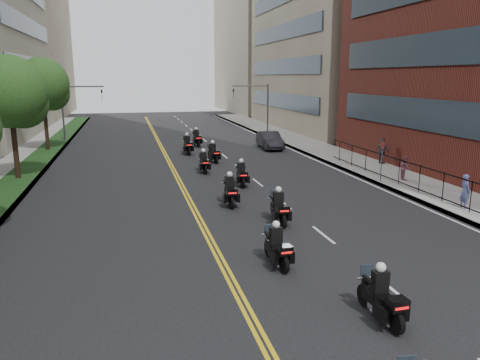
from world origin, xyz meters
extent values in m
cube|color=gray|center=(12.00, 25.00, 0.07)|extent=(4.00, 90.00, 0.15)
cube|color=gray|center=(-12.00, 25.00, 0.07)|extent=(4.00, 90.00, 0.15)
cube|color=#163714|center=(-11.20, 25.00, 0.17)|extent=(2.00, 90.00, 0.04)
cube|color=#333F4C|center=(13.95, 17.00, 3.50)|extent=(0.12, 25.80, 1.80)
cube|color=#333F4C|center=(13.95, 17.00, 7.50)|extent=(0.12, 25.80, 1.80)
cube|color=#7D6F5B|center=(21.50, 48.00, 15.00)|extent=(15.00, 28.00, 30.00)
cube|color=#333F4C|center=(13.95, 48.00, 3.50)|extent=(0.12, 24.08, 1.80)
cube|color=#333F4C|center=(13.95, 48.00, 7.50)|extent=(0.12, 24.08, 1.80)
cube|color=#333F4C|center=(13.95, 48.00, 11.50)|extent=(0.12, 24.08, 1.80)
cube|color=gray|center=(21.50, 78.00, 13.00)|extent=(15.00, 28.00, 26.00)
cube|color=#333F4C|center=(-13.95, 48.00, 3.50)|extent=(0.12, 24.08, 1.80)
cube|color=#333F4C|center=(-13.95, 48.00, 7.50)|extent=(0.12, 24.08, 1.80)
cube|color=#333F4C|center=(-13.95, 48.00, 11.50)|extent=(0.12, 24.08, 1.80)
cube|color=#7D6F5B|center=(-22.00, 78.00, 13.00)|extent=(16.00, 28.00, 26.00)
cube|color=black|center=(11.00, 12.00, 1.60)|extent=(0.05, 28.00, 0.05)
cube|color=black|center=(11.00, 12.00, 0.30)|extent=(0.05, 28.00, 0.05)
cylinder|color=#321F16|center=(-11.20, 24.00, 2.55)|extent=(0.32, 0.32, 5.11)
sphere|color=#1D4E1A|center=(-11.20, 24.00, 5.47)|extent=(4.40, 4.40, 4.40)
sphere|color=#1D4E1A|center=(-10.60, 24.40, 4.75)|extent=(3.08, 3.08, 3.08)
cylinder|color=#321F16|center=(-11.20, 36.00, 2.69)|extent=(0.32, 0.32, 5.39)
sphere|color=#1D4E1A|center=(-11.20, 36.00, 5.78)|extent=(4.40, 4.40, 4.40)
sphere|color=#1D4E1A|center=(-10.60, 36.40, 5.00)|extent=(3.08, 3.08, 3.08)
cylinder|color=#3F3F44|center=(10.50, 42.00, 2.80)|extent=(0.18, 0.18, 5.60)
cylinder|color=#3F3F44|center=(8.50, 42.00, 5.40)|extent=(4.00, 0.14, 0.14)
imported|color=black|center=(6.70, 42.00, 4.60)|extent=(0.16, 0.20, 1.00)
cylinder|color=#3F3F44|center=(-10.50, 42.00, 2.80)|extent=(0.18, 0.18, 5.60)
cylinder|color=#3F3F44|center=(-8.50, 42.00, 5.40)|extent=(4.00, 0.14, 0.14)
imported|color=black|center=(-6.70, 42.00, 4.60)|extent=(0.16, 0.20, 1.00)
cylinder|color=black|center=(1.91, 2.52, 0.32)|extent=(0.15, 0.65, 0.65)
cylinder|color=black|center=(1.86, 4.04, 0.32)|extent=(0.15, 0.65, 0.65)
cube|color=black|center=(1.88, 3.28, 0.59)|extent=(0.44, 1.29, 0.38)
cube|color=silver|center=(1.88, 3.33, 0.37)|extent=(0.38, 0.53, 0.28)
cube|color=black|center=(1.91, 2.52, 0.82)|extent=(0.51, 0.42, 0.30)
cube|color=red|center=(1.91, 2.32, 0.80)|extent=(0.38, 0.04, 0.07)
cube|color=black|center=(1.88, 3.33, 1.06)|extent=(0.43, 0.28, 0.59)
sphere|color=white|center=(1.88, 3.34, 1.46)|extent=(0.28, 0.28, 0.28)
cylinder|color=black|center=(0.39, 6.75, 0.32)|extent=(0.16, 0.64, 0.63)
cylinder|color=black|center=(0.31, 8.24, 0.32)|extent=(0.16, 0.64, 0.63)
cube|color=black|center=(0.35, 7.49, 0.58)|extent=(0.46, 1.28, 0.37)
cube|color=silver|center=(0.35, 7.54, 0.36)|extent=(0.38, 0.53, 0.28)
cube|color=black|center=(0.39, 6.75, 0.80)|extent=(0.50, 0.42, 0.30)
cube|color=red|center=(0.40, 6.55, 0.78)|extent=(0.37, 0.05, 0.07)
cube|color=black|center=(0.35, 7.54, 1.04)|extent=(0.42, 0.28, 0.58)
sphere|color=white|center=(0.34, 7.55, 1.43)|extent=(0.27, 0.27, 0.27)
cylinder|color=black|center=(1.86, 11.20, 0.33)|extent=(0.18, 0.67, 0.67)
cylinder|color=black|center=(1.95, 12.77, 0.33)|extent=(0.18, 0.67, 0.67)
cube|color=black|center=(1.90, 11.99, 0.61)|extent=(0.49, 1.34, 0.39)
cube|color=silver|center=(1.91, 12.04, 0.38)|extent=(0.40, 0.56, 0.29)
cube|color=black|center=(1.86, 11.20, 0.84)|extent=(0.53, 0.44, 0.31)
cube|color=red|center=(1.85, 11.00, 0.82)|extent=(0.39, 0.05, 0.07)
cube|color=black|center=(1.91, 12.04, 1.10)|extent=(0.45, 0.30, 0.61)
sphere|color=white|center=(1.91, 12.05, 1.51)|extent=(0.28, 0.28, 0.28)
cylinder|color=black|center=(0.39, 14.64, 0.34)|extent=(0.20, 0.70, 0.69)
cylinder|color=black|center=(0.53, 16.26, 0.34)|extent=(0.20, 0.70, 0.69)
cube|color=black|center=(0.46, 15.45, 0.63)|extent=(0.54, 1.40, 0.40)
cube|color=silver|center=(0.46, 15.50, 0.39)|extent=(0.43, 0.59, 0.30)
cube|color=black|center=(0.39, 14.64, 0.87)|extent=(0.56, 0.47, 0.32)
cube|color=red|center=(0.37, 14.43, 0.85)|extent=(0.41, 0.06, 0.07)
cube|color=black|center=(0.46, 15.50, 1.13)|extent=(0.47, 0.32, 0.63)
sphere|color=white|center=(0.46, 15.51, 1.56)|extent=(0.29, 0.29, 0.29)
cylinder|color=black|center=(1.97, 18.71, 0.33)|extent=(0.19, 0.66, 0.65)
cylinder|color=black|center=(2.11, 20.24, 0.33)|extent=(0.19, 0.66, 0.65)
cube|color=black|center=(2.04, 19.48, 0.60)|extent=(0.52, 1.33, 0.38)
cube|color=silver|center=(2.04, 19.52, 0.37)|extent=(0.41, 0.56, 0.29)
cube|color=black|center=(1.97, 18.71, 0.83)|extent=(0.53, 0.45, 0.31)
cube|color=red|center=(1.95, 18.51, 0.81)|extent=(0.38, 0.06, 0.07)
cube|color=black|center=(2.04, 19.52, 1.08)|extent=(0.45, 0.31, 0.60)
sphere|color=white|center=(2.04, 19.53, 1.48)|extent=(0.28, 0.28, 0.28)
cylinder|color=black|center=(0.49, 23.17, 0.33)|extent=(0.14, 0.65, 0.65)
cylinder|color=black|center=(0.50, 24.70, 0.33)|extent=(0.14, 0.65, 0.65)
cube|color=black|center=(0.49, 23.94, 0.59)|extent=(0.42, 1.30, 0.38)
cube|color=silver|center=(0.49, 23.98, 0.37)|extent=(0.37, 0.53, 0.29)
cube|color=black|center=(0.49, 23.17, 0.82)|extent=(0.50, 0.41, 0.31)
cube|color=red|center=(0.48, 22.97, 0.80)|extent=(0.38, 0.03, 0.07)
cube|color=black|center=(0.49, 23.98, 1.07)|extent=(0.42, 0.27, 0.59)
sphere|color=white|center=(0.49, 23.99, 1.47)|extent=(0.28, 0.28, 0.28)
cylinder|color=black|center=(1.88, 26.72, 0.34)|extent=(0.21, 0.69, 0.67)
cylinder|color=black|center=(1.70, 28.30, 0.34)|extent=(0.21, 0.69, 0.67)
cube|color=black|center=(1.79, 27.51, 0.62)|extent=(0.56, 1.38, 0.40)
cube|color=silver|center=(1.78, 27.56, 0.39)|extent=(0.44, 0.58, 0.30)
cube|color=black|center=(1.88, 26.72, 0.85)|extent=(0.56, 0.47, 0.32)
cube|color=red|center=(1.90, 26.51, 0.83)|extent=(0.40, 0.07, 0.07)
cube|color=black|center=(1.78, 27.56, 1.11)|extent=(0.46, 0.32, 0.62)
sphere|color=white|center=(1.78, 27.57, 1.53)|extent=(0.29, 0.29, 0.29)
cylinder|color=black|center=(0.42, 30.97, 0.36)|extent=(0.18, 0.73, 0.73)
cylinder|color=black|center=(0.36, 32.68, 0.36)|extent=(0.18, 0.73, 0.73)
cube|color=black|center=(0.39, 31.83, 0.66)|extent=(0.50, 1.46, 0.43)
cube|color=silver|center=(0.38, 31.88, 0.42)|extent=(0.43, 0.60, 0.32)
cube|color=black|center=(0.42, 30.97, 0.92)|extent=(0.57, 0.47, 0.34)
cube|color=red|center=(0.42, 30.75, 0.90)|extent=(0.43, 0.05, 0.07)
cube|color=black|center=(0.38, 31.88, 1.20)|extent=(0.48, 0.32, 0.66)
sphere|color=white|center=(0.38, 31.89, 1.65)|extent=(0.31, 0.31, 0.31)
cylinder|color=black|center=(1.85, 35.29, 0.35)|extent=(0.19, 0.72, 0.71)
cylinder|color=black|center=(1.75, 36.96, 0.35)|extent=(0.19, 0.72, 0.71)
cube|color=black|center=(1.80, 36.12, 0.65)|extent=(0.52, 1.43, 0.42)
cube|color=silver|center=(1.80, 36.17, 0.41)|extent=(0.43, 0.60, 0.31)
cube|color=black|center=(1.85, 35.29, 0.90)|extent=(0.57, 0.47, 0.33)
cube|color=red|center=(1.86, 35.07, 0.88)|extent=(0.42, 0.06, 0.07)
cube|color=black|center=(1.80, 36.17, 1.17)|extent=(0.48, 0.32, 0.65)
sphere|color=white|center=(1.80, 36.18, 1.61)|extent=(0.30, 0.30, 0.30)
imported|color=black|center=(8.00, 33.02, 0.76)|extent=(1.86, 4.71, 1.52)
imported|color=#464E81|center=(11.24, 11.70, 0.98)|extent=(0.42, 0.62, 1.66)
imported|color=#884A56|center=(12.01, 18.00, 0.88)|extent=(0.71, 0.83, 1.46)
imported|color=#45444C|center=(13.50, 23.23, 1.07)|extent=(0.77, 1.17, 1.85)
camera|label=1|loc=(-4.44, -6.98, 6.37)|focal=35.00mm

